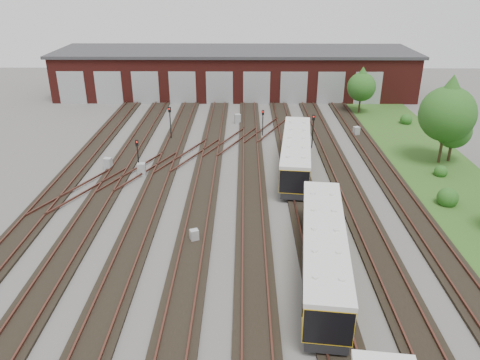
{
  "coord_description": "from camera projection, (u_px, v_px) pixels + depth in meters",
  "views": [
    {
      "loc": [
        1.36,
        -28.58,
        16.62
      ],
      "look_at": [
        1.05,
        4.06,
        2.0
      ],
      "focal_mm": 35.0,
      "sensor_mm": 36.0,
      "label": 1
    }
  ],
  "objects": [
    {
      "name": "tree_1",
      "position": [
        455.0,
        127.0,
        43.23
      ],
      "size": [
        3.24,
        3.24,
        5.37
      ],
      "color": "#312516",
      "rests_on": "ground"
    },
    {
      "name": "relay_cabinet_2",
      "position": [
        194.0,
        236.0,
        31.22
      ],
      "size": [
        0.68,
        0.63,
        0.9
      ],
      "primitive_type": "cube",
      "rotation": [
        0.0,
        0.0,
        0.41
      ],
      "color": "#999C9D",
      "rests_on": "ground"
    },
    {
      "name": "bush_2",
      "position": [
        406.0,
        118.0,
        55.37
      ],
      "size": [
        1.41,
        1.41,
        1.41
      ],
      "primitive_type": "sphere",
      "color": "#1B4513",
      "rests_on": "ground"
    },
    {
      "name": "tree_0",
      "position": [
        362.0,
        84.0,
        58.32
      ],
      "size": [
        3.56,
        3.56,
        5.9
      ],
      "color": "#312516",
      "rests_on": "ground"
    },
    {
      "name": "relay_cabinet_3",
      "position": [
        238.0,
        119.0,
        55.59
      ],
      "size": [
        0.79,
        0.71,
        1.11
      ],
      "primitive_type": "cube",
      "rotation": [
        0.0,
        0.0,
        0.26
      ],
      "color": "#999C9D",
      "rests_on": "ground"
    },
    {
      "name": "signal_mast_1",
      "position": [
        170.0,
        119.0,
        49.48
      ],
      "size": [
        0.3,
        0.28,
        3.59
      ],
      "rotation": [
        0.0,
        0.0,
        -0.15
      ],
      "color": "black",
      "rests_on": "ground"
    },
    {
      "name": "metro_train",
      "position": [
        323.0,
        250.0,
        27.24
      ],
      "size": [
        3.98,
        45.59,
        2.77
      ],
      "rotation": [
        0.0,
        0.0,
        -0.12
      ],
      "color": "black",
      "rests_on": "ground"
    },
    {
      "name": "ground",
      "position": [
        225.0,
        229.0,
        32.89
      ],
      "size": [
        120.0,
        120.0,
        0.0
      ],
      "primitive_type": "plane",
      "color": "#494644",
      "rests_on": "ground"
    },
    {
      "name": "signal_mast_3",
      "position": [
        313.0,
        127.0,
        47.18
      ],
      "size": [
        0.31,
        0.29,
        3.5
      ],
      "rotation": [
        0.0,
        0.0,
        -0.18
      ],
      "color": "black",
      "rests_on": "ground"
    },
    {
      "name": "signal_mast_0",
      "position": [
        138.0,
        153.0,
        41.0
      ],
      "size": [
        0.3,
        0.28,
        3.23
      ],
      "rotation": [
        0.0,
        0.0,
        0.34
      ],
      "color": "black",
      "rests_on": "ground"
    },
    {
      "name": "relay_cabinet_4",
      "position": [
        356.0,
        131.0,
        51.34
      ],
      "size": [
        0.77,
        0.7,
        1.05
      ],
      "primitive_type": "cube",
      "rotation": [
        0.0,
        0.0,
        0.35
      ],
      "color": "#999C9D",
      "rests_on": "ground"
    },
    {
      "name": "tree_2",
      "position": [
        449.0,
        107.0,
        42.14
      ],
      "size": [
        5.05,
        5.05,
        8.37
      ],
      "color": "#312516",
      "rests_on": "ground"
    },
    {
      "name": "bush_0",
      "position": [
        448.0,
        195.0,
        36.08
      ],
      "size": [
        1.62,
        1.62,
        1.62
      ],
      "primitive_type": "sphere",
      "color": "#1B4513",
      "rests_on": "ground"
    },
    {
      "name": "signal_mast_2",
      "position": [
        263.0,
        119.0,
        50.94
      ],
      "size": [
        0.27,
        0.25,
        2.85
      ],
      "rotation": [
        0.0,
        0.0,
        -0.12
      ],
      "color": "black",
      "rests_on": "ground"
    },
    {
      "name": "relay_cabinet_1",
      "position": [
        108.0,
        164.0,
        42.59
      ],
      "size": [
        0.76,
        0.67,
        1.11
      ],
      "primitive_type": "cube",
      "rotation": [
        0.0,
        0.0,
        -0.19
      ],
      "color": "#999C9D",
      "rests_on": "ground"
    },
    {
      "name": "bush_1",
      "position": [
        441.0,
        170.0,
        41.26
      ],
      "size": [
        1.15,
        1.15,
        1.15
      ],
      "primitive_type": "sphere",
      "color": "#1B4513",
      "rests_on": "ground"
    },
    {
      "name": "maintenance_shed",
      "position": [
        235.0,
        72.0,
        68.06
      ],
      "size": [
        51.0,
        12.5,
        6.35
      ],
      "color": "#4E1813",
      "rests_on": "ground"
    },
    {
      "name": "relay_cabinet_0",
      "position": [
        142.0,
        169.0,
        41.41
      ],
      "size": [
        0.72,
        0.62,
        1.12
      ],
      "primitive_type": "cube",
      "rotation": [
        0.0,
        0.0,
        0.09
      ],
      "color": "#999C9D",
      "rests_on": "ground"
    },
    {
      "name": "grass_verge",
      "position": [
        441.0,
        174.0,
        41.84
      ],
      "size": [
        8.0,
        55.0,
        0.05
      ],
      "primitive_type": "cube",
      "color": "#254A18",
      "rests_on": "ground"
    },
    {
      "name": "track_network",
      "position": [
        223.0,
        224.0,
        33.38
      ],
      "size": [
        30.4,
        70.0,
        0.33
      ],
      "color": "black",
      "rests_on": "ground"
    }
  ]
}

